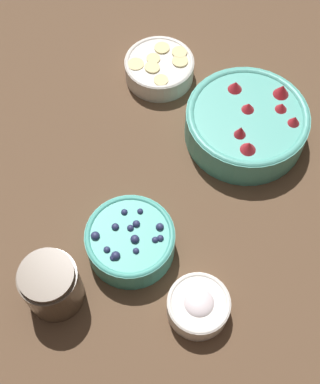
{
  "coord_description": "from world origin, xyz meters",
  "views": [
    {
      "loc": [
        -0.53,
        -0.08,
        0.88
      ],
      "look_at": [
        -0.08,
        -0.04,
        0.05
      ],
      "focal_mm": 50.0,
      "sensor_mm": 36.0,
      "label": 1
    }
  ],
  "objects": [
    {
      "name": "bowl_bananas",
      "position": [
        0.23,
        -0.02,
        0.03
      ],
      "size": [
        0.14,
        0.14,
        0.05
      ],
      "color": "silver",
      "rests_on": "ground_plane"
    },
    {
      "name": "bowl_blueberries",
      "position": [
        -0.17,
        0.0,
        0.04
      ],
      "size": [
        0.15,
        0.15,
        0.07
      ],
      "color": "#47AD9E",
      "rests_on": "ground_plane"
    },
    {
      "name": "jar_chocolate",
      "position": [
        -0.26,
        0.12,
        0.05
      ],
      "size": [
        0.1,
        0.1,
        0.1
      ],
      "color": "brown",
      "rests_on": "ground_plane"
    },
    {
      "name": "bowl_cream",
      "position": [
        -0.27,
        -0.12,
        0.03
      ],
      "size": [
        0.1,
        0.1,
        0.05
      ],
      "color": "white",
      "rests_on": "ground_plane"
    },
    {
      "name": "bowl_strawberries",
      "position": [
        0.09,
        -0.2,
        0.04
      ],
      "size": [
        0.24,
        0.24,
        0.09
      ],
      "color": "#56B7A8",
      "rests_on": "ground_plane"
    },
    {
      "name": "ground_plane",
      "position": [
        0.0,
        0.0,
        0.0
      ],
      "size": [
        4.0,
        4.0,
        0.0
      ],
      "primitive_type": "plane",
      "color": "brown"
    }
  ]
}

